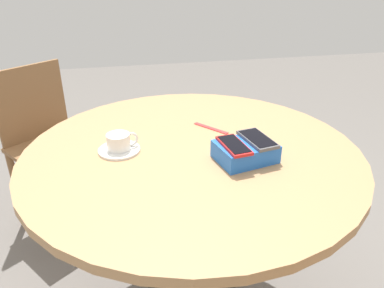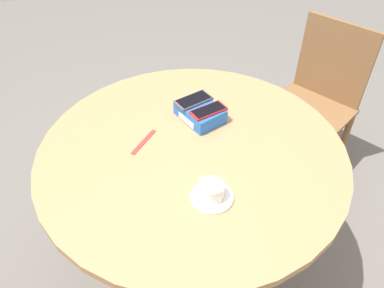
# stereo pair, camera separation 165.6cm
# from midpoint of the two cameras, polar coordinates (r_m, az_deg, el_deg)

# --- Properties ---
(round_table) EXTENTS (1.11, 1.11, 0.77)m
(round_table) POSITION_cam_midpoint_polar(r_m,az_deg,el_deg) (1.07, 31.91, -31.49)
(round_table) COLOR #2D2D2D
(round_table) RESTS_ON ground_plane
(phone_box) EXTENTS (0.20, 0.17, 0.06)m
(phone_box) POSITION_cam_midpoint_polar(r_m,az_deg,el_deg) (1.03, 44.83, -26.86)
(phone_box) COLOR blue
(phone_box) RESTS_ON round_table
(phone_gray) EXTENTS (0.10, 0.15, 0.01)m
(phone_gray) POSITION_cam_midpoint_polar(r_m,az_deg,el_deg) (1.04, 46.45, -24.31)
(phone_gray) COLOR #515156
(phone_gray) RESTS_ON phone_box
(phone_red) EXTENTS (0.08, 0.15, 0.01)m
(phone_red) POSITION_cam_midpoint_polar(r_m,az_deg,el_deg) (0.98, 44.67, -27.26)
(phone_red) COLOR red
(phone_red) RESTS_ON phone_box
(saucer) EXTENTS (0.14, 0.14, 0.01)m
(saucer) POSITION_cam_midpoint_polar(r_m,az_deg,el_deg) (0.89, 19.00, -31.46)
(saucer) COLOR white
(saucer) RESTS_ON round_table
(coffee_cup) EXTENTS (0.10, 0.08, 0.05)m
(coffee_cup) POSITION_cam_midpoint_polar(r_m,az_deg,el_deg) (0.86, 19.51, -30.25)
(coffee_cup) COLOR white
(coffee_cup) RESTS_ON saucer
(lanyard_strap) EXTENTS (0.11, 0.12, 0.00)m
(lanyard_strap) POSITION_cam_midpoint_polar(r_m,az_deg,el_deg) (1.10, 32.38, -20.41)
(lanyard_strap) COLOR red
(lanyard_strap) RESTS_ON round_table
(chair_near_window) EXTENTS (0.55, 0.55, 0.86)m
(chair_near_window) POSITION_cam_midpoint_polar(r_m,az_deg,el_deg) (1.53, -9.98, -17.14)
(chair_near_window) COLOR brown
(chair_near_window) RESTS_ON ground_plane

